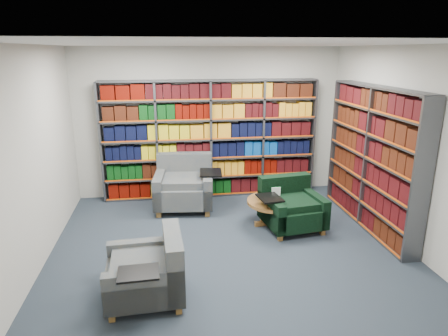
{
  "coord_description": "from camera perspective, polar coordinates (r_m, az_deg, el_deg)",
  "views": [
    {
      "loc": [
        -0.84,
        -5.0,
        2.72
      ],
      "look_at": [
        0.0,
        0.6,
        1.05
      ],
      "focal_mm": 32.0,
      "sensor_mm": 36.0,
      "label": 1
    }
  ],
  "objects": [
    {
      "name": "room_shell",
      "position": [
        5.24,
        0.97,
        1.83
      ],
      "size": [
        5.02,
        5.02,
        2.82
      ],
      "color": "black",
      "rests_on": "ground"
    },
    {
      "name": "bookshelf_back",
      "position": [
        7.56,
        -1.96,
        4.05
      ],
      "size": [
        4.0,
        0.28,
        2.2
      ],
      "color": "#47494F",
      "rests_on": "ground"
    },
    {
      "name": "bookshelf_right",
      "position": [
        6.64,
        20.41,
        1.25
      ],
      "size": [
        0.28,
        2.5,
        2.2
      ],
      "color": "#47494F",
      "rests_on": "ground"
    },
    {
      "name": "chair_teal_left",
      "position": [
        7.24,
        -5.68,
        -2.61
      ],
      "size": [
        1.24,
        1.1,
        0.91
      ],
      "color": "#02173C",
      "rests_on": "ground"
    },
    {
      "name": "chair_green_right",
      "position": [
        6.47,
        9.39,
        -5.6
      ],
      "size": [
        1.07,
        0.96,
        0.78
      ],
      "color": "black",
      "rests_on": "ground"
    },
    {
      "name": "chair_teal_front",
      "position": [
        4.72,
        -10.27,
        -14.53
      ],
      "size": [
        0.88,
        1.02,
        0.77
      ],
      "color": "#02173C",
      "rests_on": "ground"
    },
    {
      "name": "coffee_table",
      "position": [
        6.46,
        7.37,
        -5.3
      ],
      "size": [
        0.91,
        0.91,
        0.64
      ],
      "color": "brown",
      "rests_on": "ground"
    }
  ]
}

